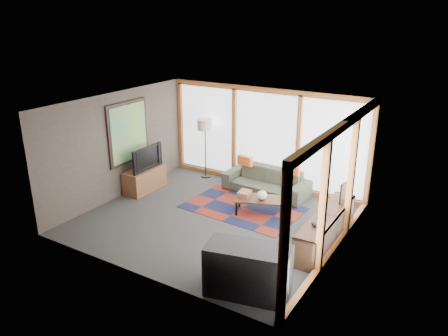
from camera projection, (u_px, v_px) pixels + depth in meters
The scene contains 17 objects.
ground at pixel (215, 220), 9.73m from camera, with size 5.50×5.50×0.00m, color #31312E.
room_envelope at pixel (247, 151), 9.41m from camera, with size 5.52×5.02×2.62m.
rug at pixel (243, 208), 10.29m from camera, with size 2.65×1.71×0.01m, color maroon.
sofa at pixel (266, 181), 11.04m from camera, with size 2.18×0.85×0.64m, color #393E2F.
pillow_left at pixel (245, 161), 11.22m from camera, with size 0.43×0.13×0.24m, color #DD5D21.
pillow_right at pixel (292, 170), 10.56m from camera, with size 0.40×0.12×0.22m, color #DD5D21.
floor_lamp at pixel (205, 148), 11.97m from camera, with size 0.41×0.41×1.65m, color black, non-canonical shape.
coffee_table at pixel (260, 206), 9.97m from camera, with size 1.11×0.55×0.37m, color black, non-canonical shape.
book_stack at pixel (245, 193), 10.04m from camera, with size 0.26×0.32×0.11m, color brown.
vase at pixel (262, 195), 9.83m from camera, with size 0.23×0.23×0.20m, color beige.
bookshelf at pixel (326, 228), 8.68m from camera, with size 0.45×2.45×0.61m, color black, non-canonical shape.
bowl_a at pixel (316, 224), 8.11m from camera, with size 0.19×0.19×0.09m, color black.
bowl_b at pixel (321, 217), 8.38m from camera, with size 0.17×0.17×0.09m, color black.
shelf_picture at pixel (345, 192), 9.04m from camera, with size 0.04×0.35×0.45m, color black.
tv_console at pixel (145, 179), 11.24m from camera, with size 0.49×1.18×0.59m, color brown.
television at pixel (144, 157), 11.01m from camera, with size 1.06×0.14×0.61m, color black.
bar_counter at pixel (248, 271), 7.05m from camera, with size 1.37×0.64×0.86m, color black.
Camera 1 is at (4.72, -7.37, 4.40)m, focal length 35.00 mm.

